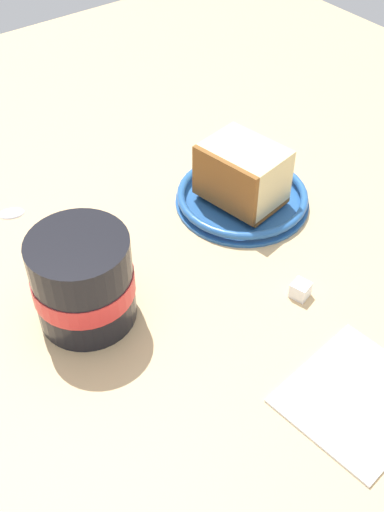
# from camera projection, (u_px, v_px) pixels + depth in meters

# --- Properties ---
(ground_plane) EXTENTS (1.26, 1.26, 0.04)m
(ground_plane) POSITION_uv_depth(u_px,v_px,m) (177.00, 271.00, 0.66)
(ground_plane) COLOR tan
(small_plate) EXTENTS (0.16, 0.16, 0.02)m
(small_plate) POSITION_uv_depth(u_px,v_px,m) (242.00, 197.00, 0.71)
(small_plate) COLOR #26599E
(small_plate) RESTS_ON ground_plane
(cake_slice) EXTENTS (0.08, 0.10, 0.07)m
(cake_slice) POSITION_uv_depth(u_px,v_px,m) (242.00, 174.00, 0.69)
(cake_slice) COLOR brown
(cake_slice) RESTS_ON small_plate
(tea_mug) EXTENTS (0.10, 0.11, 0.09)m
(tea_mug) POSITION_uv_depth(u_px,v_px,m) (83.00, 279.00, 0.56)
(tea_mug) COLOR black
(tea_mug) RESTS_ON ground_plane
(folded_napkin) EXTENTS (0.13, 0.12, 0.01)m
(folded_napkin) POSITION_uv_depth(u_px,v_px,m) (357.00, 397.00, 0.52)
(folded_napkin) COLOR white
(folded_napkin) RESTS_ON ground_plane
(sugar_cube) EXTENTS (0.02, 0.02, 0.02)m
(sugar_cube) POSITION_uv_depth(u_px,v_px,m) (300.00, 290.00, 0.61)
(sugar_cube) COLOR white
(sugar_cube) RESTS_ON ground_plane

